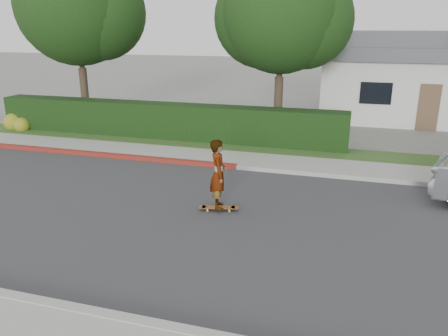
# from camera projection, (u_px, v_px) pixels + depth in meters

# --- Properties ---
(ground) EXTENTS (120.00, 120.00, 0.00)m
(ground) POSITION_uv_depth(u_px,v_px,m) (157.00, 214.00, 11.02)
(ground) COLOR slate
(ground) RESTS_ON ground
(road) EXTENTS (60.00, 8.00, 0.01)m
(road) POSITION_uv_depth(u_px,v_px,m) (157.00, 214.00, 11.01)
(road) COLOR #2D2D30
(road) RESTS_ON ground
(curb_near) EXTENTS (60.00, 0.20, 0.15)m
(curb_near) POSITION_uv_depth(u_px,v_px,m) (54.00, 306.00, 7.25)
(curb_near) COLOR #9E9E99
(curb_near) RESTS_ON ground
(curb_far) EXTENTS (60.00, 0.20, 0.15)m
(curb_far) POSITION_uv_depth(u_px,v_px,m) (208.00, 164.00, 14.74)
(curb_far) COLOR #9E9E99
(curb_far) RESTS_ON ground
(curb_red_section) EXTENTS (12.00, 0.21, 0.15)m
(curb_red_section) POSITION_uv_depth(u_px,v_px,m) (80.00, 153.00, 16.07)
(curb_red_section) COLOR maroon
(curb_red_section) RESTS_ON ground
(sidewalk_far) EXTENTS (60.00, 1.60, 0.12)m
(sidewalk_far) POSITION_uv_depth(u_px,v_px,m) (216.00, 157.00, 15.56)
(sidewalk_far) COLOR gray
(sidewalk_far) RESTS_ON ground
(planting_strip) EXTENTS (60.00, 1.60, 0.10)m
(planting_strip) POSITION_uv_depth(u_px,v_px,m) (228.00, 146.00, 17.03)
(planting_strip) COLOR #2D4C1E
(planting_strip) RESTS_ON ground
(hedge) EXTENTS (15.00, 1.00, 1.50)m
(hedge) POSITION_uv_depth(u_px,v_px,m) (163.00, 121.00, 18.16)
(hedge) COLOR black
(hedge) RESTS_ON ground
(flowering_shrub) EXTENTS (1.40, 1.00, 0.90)m
(flowering_shrub) POSITION_uv_depth(u_px,v_px,m) (17.00, 123.00, 19.74)
(flowering_shrub) COLOR #2D4C19
(flowering_shrub) RESTS_ON ground
(tree_left) EXTENTS (5.99, 5.21, 8.00)m
(tree_left) POSITION_uv_depth(u_px,v_px,m) (79.00, 9.00, 19.33)
(tree_left) COLOR #33261C
(tree_left) RESTS_ON ground
(tree_center) EXTENTS (5.66, 4.84, 7.44)m
(tree_center) POSITION_uv_depth(u_px,v_px,m) (282.00, 16.00, 17.49)
(tree_center) COLOR #33261C
(tree_center) RESTS_ON ground
(house) EXTENTS (10.60, 8.60, 4.30)m
(house) POSITION_uv_depth(u_px,v_px,m) (424.00, 75.00, 22.83)
(house) COLOR beige
(house) RESTS_ON ground
(skateboard) EXTENTS (1.06, 0.45, 0.10)m
(skateboard) POSITION_uv_depth(u_px,v_px,m) (219.00, 207.00, 11.17)
(skateboard) COLOR gold
(skateboard) RESTS_ON ground
(skateboarder) EXTENTS (0.62, 0.75, 1.78)m
(skateboarder) POSITION_uv_depth(u_px,v_px,m) (218.00, 174.00, 10.89)
(skateboarder) COLOR white
(skateboarder) RESTS_ON skateboard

